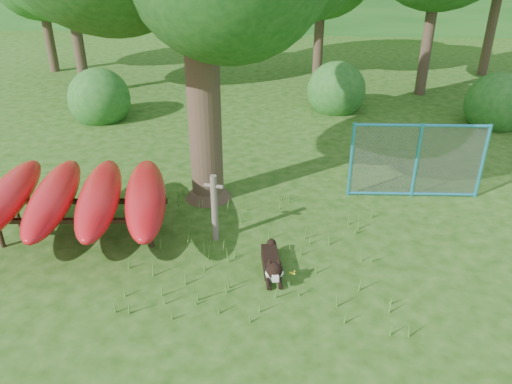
{
  "coord_description": "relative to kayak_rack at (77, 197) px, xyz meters",
  "views": [
    {
      "loc": [
        0.87,
        -6.32,
        4.91
      ],
      "look_at": [
        0.2,
        1.2,
        1.0
      ],
      "focal_mm": 35.0,
      "sensor_mm": 36.0,
      "label": 1
    }
  ],
  "objects": [
    {
      "name": "shrub_left",
      "position": [
        -2.04,
        6.4,
        -0.8
      ],
      "size": [
        1.8,
        1.8,
        1.8
      ],
      "primitive_type": "sphere",
      "color": "#1E5B1D",
      "rests_on": "ground"
    },
    {
      "name": "kayak_rack",
      "position": [
        0.0,
        0.0,
        0.0
      ],
      "size": [
        3.75,
        3.33,
        1.05
      ],
      "rotation": [
        0.0,
        0.0,
        0.09
      ],
      "color": "black",
      "rests_on": "ground"
    },
    {
      "name": "shrub_right",
      "position": [
        9.46,
        6.9,
        -0.8
      ],
      "size": [
        1.8,
        1.8,
        1.8
      ],
      "primitive_type": "sphere",
      "color": "#1E5B1D",
      "rests_on": "ground"
    },
    {
      "name": "fence_section",
      "position": [
        6.27,
        2.15,
        -0.0
      ],
      "size": [
        2.74,
        0.23,
        2.67
      ],
      "rotation": [
        0.0,
        0.0,
        0.06
      ],
      "color": "#2997C0",
      "rests_on": "ground"
    },
    {
      "name": "ground",
      "position": [
        2.96,
        -1.1,
        -0.8
      ],
      "size": [
        80.0,
        80.0,
        0.0
      ],
      "primitive_type": "plane",
      "color": "#1C430D",
      "rests_on": "ground"
    },
    {
      "name": "wildflower_clump",
      "position": [
        3.84,
        -1.05,
        -0.63
      ],
      "size": [
        0.1,
        0.09,
        0.22
      ],
      "rotation": [
        0.0,
        0.0,
        0.35
      ],
      "color": "#477C28",
      "rests_on": "ground"
    },
    {
      "name": "shrub_mid",
      "position": [
        4.96,
        7.9,
        -0.8
      ],
      "size": [
        1.8,
        1.8,
        1.8
      ],
      "primitive_type": "sphere",
      "color": "#1E5B1D",
      "rests_on": "ground"
    },
    {
      "name": "wooden_post",
      "position": [
        2.43,
        0.12,
        -0.13
      ],
      "size": [
        0.35,
        0.14,
        1.27
      ],
      "rotation": [
        0.0,
        0.0,
        -0.19
      ],
      "color": "brown",
      "rests_on": "ground"
    },
    {
      "name": "husky_dog",
      "position": [
        3.5,
        -0.84,
        -0.62
      ],
      "size": [
        0.42,
        1.15,
        0.51
      ],
      "rotation": [
        0.0,
        0.0,
        0.17
      ],
      "color": "black",
      "rests_on": "ground"
    }
  ]
}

